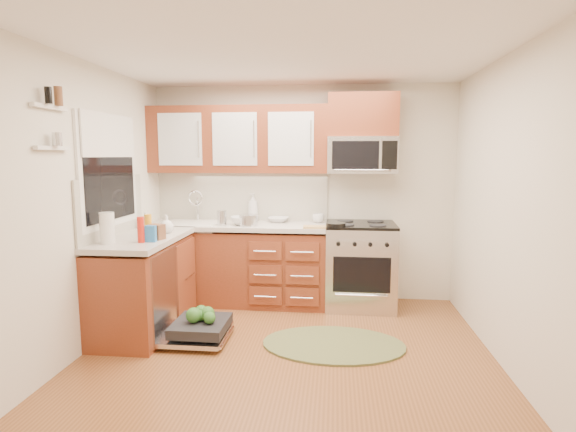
# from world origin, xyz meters

# --- Properties ---
(floor) EXTENTS (3.50, 3.50, 0.00)m
(floor) POSITION_xyz_m (0.00, 0.00, 0.00)
(floor) COLOR brown
(floor) RESTS_ON ground
(ceiling) EXTENTS (3.50, 3.50, 0.00)m
(ceiling) POSITION_xyz_m (0.00, 0.00, 2.50)
(ceiling) COLOR white
(ceiling) RESTS_ON ground
(wall_back) EXTENTS (3.50, 0.04, 2.50)m
(wall_back) POSITION_xyz_m (0.00, 1.75, 1.25)
(wall_back) COLOR beige
(wall_back) RESTS_ON ground
(wall_front) EXTENTS (3.50, 0.04, 2.50)m
(wall_front) POSITION_xyz_m (0.00, -1.75, 1.25)
(wall_front) COLOR beige
(wall_front) RESTS_ON ground
(wall_left) EXTENTS (0.04, 3.50, 2.50)m
(wall_left) POSITION_xyz_m (-1.75, 0.00, 1.25)
(wall_left) COLOR beige
(wall_left) RESTS_ON ground
(wall_right) EXTENTS (0.04, 3.50, 2.50)m
(wall_right) POSITION_xyz_m (1.75, 0.00, 1.25)
(wall_right) COLOR beige
(wall_right) RESTS_ON ground
(base_cabinet_back) EXTENTS (2.05, 0.60, 0.85)m
(base_cabinet_back) POSITION_xyz_m (-0.73, 1.45, 0.42)
(base_cabinet_back) COLOR #652E16
(base_cabinet_back) RESTS_ON ground
(base_cabinet_left) EXTENTS (0.60, 1.25, 0.85)m
(base_cabinet_left) POSITION_xyz_m (-1.45, 0.52, 0.42)
(base_cabinet_left) COLOR #652E16
(base_cabinet_left) RESTS_ON ground
(countertop_back) EXTENTS (2.07, 0.64, 0.05)m
(countertop_back) POSITION_xyz_m (-0.72, 1.44, 0.90)
(countertop_back) COLOR beige
(countertop_back) RESTS_ON base_cabinet_back
(countertop_left) EXTENTS (0.64, 1.27, 0.05)m
(countertop_left) POSITION_xyz_m (-1.44, 0.53, 0.90)
(countertop_left) COLOR beige
(countertop_left) RESTS_ON base_cabinet_left
(backsplash_back) EXTENTS (2.05, 0.02, 0.57)m
(backsplash_back) POSITION_xyz_m (-0.73, 1.74, 1.21)
(backsplash_back) COLOR #B3B0A1
(backsplash_back) RESTS_ON ground
(backsplash_left) EXTENTS (0.02, 1.25, 0.57)m
(backsplash_left) POSITION_xyz_m (-1.74, 0.52, 1.21)
(backsplash_left) COLOR #B3B0A1
(backsplash_left) RESTS_ON ground
(upper_cabinets) EXTENTS (2.05, 0.35, 0.75)m
(upper_cabinets) POSITION_xyz_m (-0.73, 1.57, 1.88)
(upper_cabinets) COLOR #652E16
(upper_cabinets) RESTS_ON ground
(cabinet_over_mw) EXTENTS (0.76, 0.35, 0.47)m
(cabinet_over_mw) POSITION_xyz_m (0.68, 1.57, 2.13)
(cabinet_over_mw) COLOR #652E16
(cabinet_over_mw) RESTS_ON ground
(range) EXTENTS (0.76, 0.64, 0.95)m
(range) POSITION_xyz_m (0.68, 1.43, 0.47)
(range) COLOR silver
(range) RESTS_ON ground
(microwave) EXTENTS (0.76, 0.38, 0.40)m
(microwave) POSITION_xyz_m (0.68, 1.55, 1.70)
(microwave) COLOR silver
(microwave) RESTS_ON ground
(sink) EXTENTS (0.62, 0.50, 0.26)m
(sink) POSITION_xyz_m (-1.25, 1.42, 0.80)
(sink) COLOR white
(sink) RESTS_ON ground
(dishwasher) EXTENTS (0.70, 0.60, 0.20)m
(dishwasher) POSITION_xyz_m (-0.86, 0.30, 0.10)
(dishwasher) COLOR silver
(dishwasher) RESTS_ON ground
(window) EXTENTS (0.03, 1.05, 1.05)m
(window) POSITION_xyz_m (-1.74, 0.50, 1.55)
(window) COLOR white
(window) RESTS_ON ground
(window_blind) EXTENTS (0.02, 0.96, 0.40)m
(window_blind) POSITION_xyz_m (-1.71, 0.50, 1.88)
(window_blind) COLOR white
(window_blind) RESTS_ON ground
(shelf_upper) EXTENTS (0.04, 0.40, 0.03)m
(shelf_upper) POSITION_xyz_m (-1.72, -0.35, 2.05)
(shelf_upper) COLOR white
(shelf_upper) RESTS_ON ground
(shelf_lower) EXTENTS (0.04, 0.40, 0.03)m
(shelf_lower) POSITION_xyz_m (-1.72, -0.35, 1.75)
(shelf_lower) COLOR white
(shelf_lower) RESTS_ON ground
(rug) EXTENTS (1.42, 1.07, 0.02)m
(rug) POSITION_xyz_m (0.40, 0.32, 0.01)
(rug) COLOR #5A6037
(rug) RESTS_ON ground
(skillet) EXTENTS (0.27, 0.27, 0.04)m
(skillet) POSITION_xyz_m (0.40, 1.18, 0.97)
(skillet) COLOR black
(skillet) RESTS_ON range
(stock_pot) EXTENTS (0.25, 0.25, 0.12)m
(stock_pot) POSITION_xyz_m (-0.56, 1.27, 0.99)
(stock_pot) COLOR silver
(stock_pot) RESTS_ON countertop_back
(cutting_board) EXTENTS (0.26, 0.17, 0.02)m
(cutting_board) POSITION_xyz_m (0.18, 1.22, 0.93)
(cutting_board) COLOR #9D8047
(cutting_board) RESTS_ON countertop_back
(canister) EXTENTS (0.11, 0.11, 0.17)m
(canister) POSITION_xyz_m (-0.86, 1.29, 1.01)
(canister) COLOR silver
(canister) RESTS_ON countertop_back
(paper_towel_roll) EXTENTS (0.14, 0.14, 0.28)m
(paper_towel_roll) POSITION_xyz_m (-1.60, 0.16, 1.06)
(paper_towel_roll) COLOR white
(paper_towel_roll) RESTS_ON countertop_left
(mustard_bottle) EXTENTS (0.09, 0.09, 0.21)m
(mustard_bottle) POSITION_xyz_m (-1.39, 0.54, 1.03)
(mustard_bottle) COLOR orange
(mustard_bottle) RESTS_ON countertop_left
(red_bottle) EXTENTS (0.08, 0.08, 0.23)m
(red_bottle) POSITION_xyz_m (-1.32, 0.23, 1.04)
(red_bottle) COLOR red
(red_bottle) RESTS_ON countertop_left
(wooden_box) EXTENTS (0.17, 0.14, 0.14)m
(wooden_box) POSITION_xyz_m (-1.25, 0.40, 0.99)
(wooden_box) COLOR brown
(wooden_box) RESTS_ON countertop_left
(blue_carton) EXTENTS (0.09, 0.06, 0.15)m
(blue_carton) POSITION_xyz_m (-1.25, 0.27, 1.00)
(blue_carton) COLOR #276DB7
(blue_carton) RESTS_ON countertop_left
(bowl_a) EXTENTS (0.26, 0.26, 0.06)m
(bowl_a) POSITION_xyz_m (-0.27, 1.60, 0.95)
(bowl_a) COLOR #999999
(bowl_a) RESTS_ON countertop_back
(bowl_b) EXTENTS (0.30, 0.30, 0.09)m
(bowl_b) POSITION_xyz_m (-0.62, 1.34, 0.97)
(bowl_b) COLOR #999999
(bowl_b) RESTS_ON countertop_back
(cup) EXTENTS (0.17, 0.17, 0.11)m
(cup) POSITION_xyz_m (0.20, 1.60, 0.98)
(cup) COLOR #999999
(cup) RESTS_ON countertop_back
(soap_bottle_a) EXTENTS (0.16, 0.16, 0.33)m
(soap_bottle_a) POSITION_xyz_m (-0.58, 1.68, 1.09)
(soap_bottle_a) COLOR #999999
(soap_bottle_a) RESTS_ON countertop_back
(soap_bottle_b) EXTENTS (0.09, 0.09, 0.17)m
(soap_bottle_b) POSITION_xyz_m (-1.62, 1.01, 1.01)
(soap_bottle_b) COLOR #999999
(soap_bottle_b) RESTS_ON countertop_left
(soap_bottle_c) EXTENTS (0.18, 0.18, 0.18)m
(soap_bottle_c) POSITION_xyz_m (-1.29, 0.73, 1.02)
(soap_bottle_c) COLOR #999999
(soap_bottle_c) RESTS_ON countertop_left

